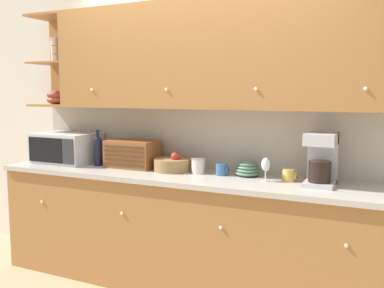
# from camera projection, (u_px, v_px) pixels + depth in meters

# --- Properties ---
(ground_plane) EXTENTS (24.00, 24.00, 0.00)m
(ground_plane) POSITION_uv_depth(u_px,v_px,m) (202.00, 273.00, 3.84)
(ground_plane) COLOR tan
(wall_back) EXTENTS (5.77, 0.06, 2.60)m
(wall_back) POSITION_uv_depth(u_px,v_px,m) (204.00, 128.00, 3.71)
(wall_back) COLOR silver
(wall_back) RESTS_ON ground_plane
(counter_unit) EXTENTS (3.39, 0.65, 0.95)m
(counter_unit) POSITION_uv_depth(u_px,v_px,m) (187.00, 231.00, 3.51)
(counter_unit) COLOR #A36B38
(counter_unit) RESTS_ON ground_plane
(backsplash_panel) EXTENTS (3.37, 0.01, 0.53)m
(backsplash_panel) POSITION_uv_depth(u_px,v_px,m) (202.00, 138.00, 3.69)
(backsplash_panel) COLOR #B7B2A8
(backsplash_panel) RESTS_ON counter_unit
(upper_cabinets) EXTENTS (3.37, 0.37, 0.86)m
(upper_cabinets) POSITION_uv_depth(u_px,v_px,m) (214.00, 55.00, 3.38)
(upper_cabinets) COLOR #A36B38
(upper_cabinets) RESTS_ON backsplash_panel
(microwave) EXTENTS (0.56, 0.42, 0.28)m
(microwave) POSITION_uv_depth(u_px,v_px,m) (66.00, 148.00, 4.03)
(microwave) COLOR silver
(microwave) RESTS_ON counter_unit
(wine_bottle) EXTENTS (0.08, 0.08, 0.33)m
(wine_bottle) POSITION_uv_depth(u_px,v_px,m) (98.00, 150.00, 3.85)
(wine_bottle) COLOR black
(wine_bottle) RESTS_ON counter_unit
(bread_box) EXTENTS (0.44, 0.27, 0.24)m
(bread_box) POSITION_uv_depth(u_px,v_px,m) (132.00, 154.00, 3.76)
(bread_box) COLOR brown
(bread_box) RESTS_ON counter_unit
(fruit_basket) EXTENTS (0.32, 0.32, 0.17)m
(fruit_basket) POSITION_uv_depth(u_px,v_px,m) (173.00, 164.00, 3.60)
(fruit_basket) COLOR #937047
(fruit_basket) RESTS_ON counter_unit
(storage_canister) EXTENTS (0.12, 0.12, 0.13)m
(storage_canister) POSITION_uv_depth(u_px,v_px,m) (198.00, 166.00, 3.48)
(storage_canister) COLOR silver
(storage_canister) RESTS_ON counter_unit
(mug) EXTENTS (0.10, 0.09, 0.09)m
(mug) POSITION_uv_depth(u_px,v_px,m) (222.00, 169.00, 3.41)
(mug) COLOR #38669E
(mug) RESTS_ON counter_unit
(bowl_stack_on_counter) EXTENTS (0.19, 0.19, 0.12)m
(bowl_stack_on_counter) POSITION_uv_depth(u_px,v_px,m) (248.00, 169.00, 3.37)
(bowl_stack_on_counter) COLOR slate
(bowl_stack_on_counter) RESTS_ON counter_unit
(wine_glass) EXTENTS (0.07, 0.07, 0.18)m
(wine_glass) POSITION_uv_depth(u_px,v_px,m) (266.00, 165.00, 3.16)
(wine_glass) COLOR silver
(wine_glass) RESTS_ON counter_unit
(mug_blue_second) EXTENTS (0.10, 0.09, 0.09)m
(mug_blue_second) POSITION_uv_depth(u_px,v_px,m) (289.00, 175.00, 3.17)
(mug_blue_second) COLOR gold
(mug_blue_second) RESTS_ON counter_unit
(coffee_maker) EXTENTS (0.21, 0.27, 0.37)m
(coffee_maker) POSITION_uv_depth(u_px,v_px,m) (321.00, 158.00, 3.03)
(coffee_maker) COLOR #B7B7BC
(coffee_maker) RESTS_ON counter_unit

